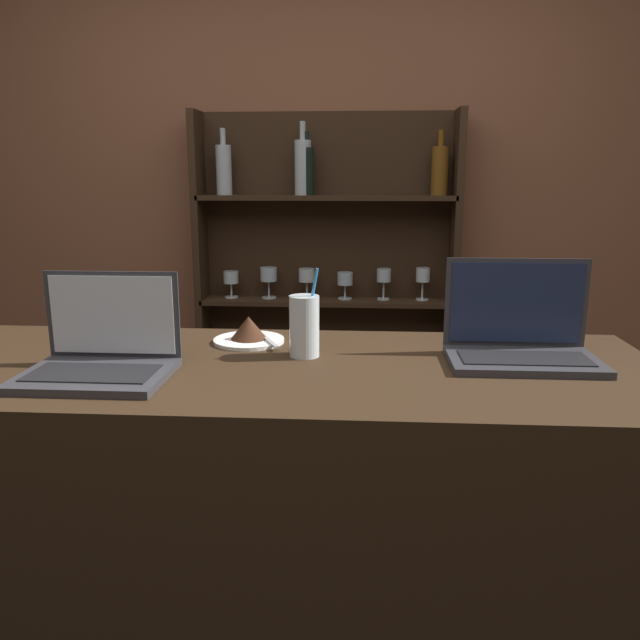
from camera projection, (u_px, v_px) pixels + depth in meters
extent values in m
cube|color=black|center=(273.00, 566.00, 1.58)|extent=(1.84, 0.68, 1.07)
cube|color=brown|center=(314.00, 212.00, 2.75)|extent=(7.00, 0.06, 2.70)
cube|color=#332114|center=(204.00, 319.00, 2.77)|extent=(0.03, 0.18, 1.77)
cube|color=#332114|center=(451.00, 323.00, 2.70)|extent=(0.03, 0.18, 1.77)
cube|color=#332114|center=(327.00, 317.00, 2.81)|extent=(1.12, 0.02, 1.77)
cube|color=#332114|center=(326.00, 397.00, 2.81)|extent=(1.08, 0.18, 0.02)
cube|color=#332114|center=(326.00, 301.00, 2.71)|extent=(1.08, 0.18, 0.02)
cube|color=#332114|center=(326.00, 198.00, 2.62)|extent=(1.08, 0.18, 0.02)
cylinder|color=silver|center=(232.00, 297.00, 2.74)|extent=(0.06, 0.06, 0.01)
cylinder|color=silver|center=(231.00, 290.00, 2.73)|extent=(0.01, 0.01, 0.06)
cylinder|color=silver|center=(231.00, 277.00, 2.72)|extent=(0.06, 0.06, 0.05)
cylinder|color=silver|center=(269.00, 297.00, 2.73)|extent=(0.06, 0.06, 0.01)
cylinder|color=silver|center=(269.00, 289.00, 2.72)|extent=(0.01, 0.01, 0.07)
cylinder|color=silver|center=(269.00, 274.00, 2.71)|extent=(0.07, 0.07, 0.06)
cylinder|color=silver|center=(307.00, 298.00, 2.72)|extent=(0.06, 0.06, 0.01)
cylinder|color=silver|center=(307.00, 289.00, 2.71)|extent=(0.01, 0.01, 0.07)
cylinder|color=silver|center=(307.00, 275.00, 2.69)|extent=(0.07, 0.07, 0.06)
cylinder|color=silver|center=(345.00, 298.00, 2.71)|extent=(0.06, 0.06, 0.01)
cylinder|color=silver|center=(345.00, 291.00, 2.70)|extent=(0.01, 0.01, 0.06)
cylinder|color=silver|center=(345.00, 279.00, 2.69)|extent=(0.07, 0.07, 0.05)
cylinder|color=silver|center=(383.00, 299.00, 2.70)|extent=(0.05, 0.05, 0.01)
cylinder|color=silver|center=(384.00, 290.00, 2.69)|extent=(0.01, 0.01, 0.07)
cylinder|color=silver|center=(384.00, 275.00, 2.67)|extent=(0.06, 0.06, 0.06)
cylinder|color=silver|center=(422.00, 299.00, 2.68)|extent=(0.05, 0.05, 0.01)
cylinder|color=silver|center=(422.00, 290.00, 2.68)|extent=(0.01, 0.01, 0.07)
cylinder|color=silver|center=(423.00, 275.00, 2.66)|extent=(0.06, 0.06, 0.06)
cylinder|color=#B2C1C6|center=(224.00, 170.00, 2.62)|extent=(0.07, 0.07, 0.20)
cylinder|color=#B2C1C6|center=(223.00, 136.00, 2.59)|extent=(0.02, 0.02, 0.07)
cylinder|color=black|center=(307.00, 172.00, 2.60)|extent=(0.06, 0.06, 0.19)
cylinder|color=black|center=(307.00, 139.00, 2.57)|extent=(0.02, 0.02, 0.06)
cylinder|color=brown|center=(440.00, 171.00, 2.56)|extent=(0.07, 0.07, 0.20)
cylinder|color=brown|center=(441.00, 138.00, 2.53)|extent=(0.02, 0.02, 0.07)
cylinder|color=#B2C1C6|center=(303.00, 168.00, 2.60)|extent=(0.07, 0.07, 0.22)
cylinder|color=#B2C1C6|center=(303.00, 131.00, 2.56)|extent=(0.02, 0.02, 0.07)
cube|color=#333338|center=(95.00, 376.00, 1.35)|extent=(0.31, 0.24, 0.02)
cube|color=black|center=(93.00, 373.00, 1.33)|extent=(0.27, 0.13, 0.00)
cube|color=#333338|center=(113.00, 314.00, 1.44)|extent=(0.31, 0.00, 0.20)
cube|color=silver|center=(112.00, 315.00, 1.44)|extent=(0.29, 0.01, 0.18)
cube|color=#333338|center=(523.00, 361.00, 1.46)|extent=(0.35, 0.21, 0.02)
cube|color=black|center=(525.00, 358.00, 1.44)|extent=(0.29, 0.12, 0.00)
cube|color=#333338|center=(516.00, 303.00, 1.53)|extent=(0.35, 0.00, 0.22)
cube|color=#1E2847|center=(516.00, 303.00, 1.53)|extent=(0.32, 0.01, 0.20)
cylinder|color=white|center=(249.00, 340.00, 1.66)|extent=(0.19, 0.19, 0.01)
cone|color=#381E11|center=(249.00, 328.00, 1.65)|extent=(0.10, 0.10, 0.06)
cube|color=#B7B7BC|center=(267.00, 339.00, 1.64)|extent=(0.08, 0.16, 0.00)
cylinder|color=silver|center=(304.00, 326.00, 1.51)|extent=(0.07, 0.07, 0.15)
cylinder|color=#338CD8|center=(310.00, 313.00, 1.50)|extent=(0.04, 0.01, 0.22)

